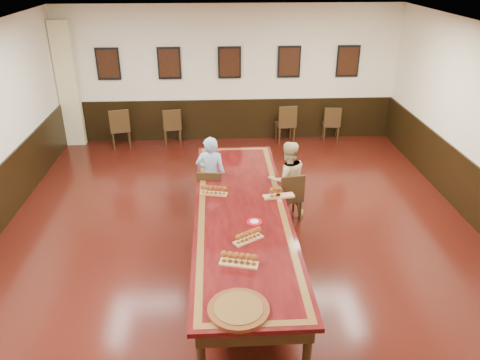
{
  "coord_description": "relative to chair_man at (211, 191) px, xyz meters",
  "views": [
    {
      "loc": [
        -0.36,
        -6.06,
        4.18
      ],
      "look_at": [
        0.0,
        0.5,
        1.0
      ],
      "focal_mm": 35.0,
      "sensor_mm": 36.0,
      "label": 1
    }
  ],
  "objects": [
    {
      "name": "floor",
      "position": [
        0.47,
        -1.22,
        -0.45
      ],
      "size": [
        8.0,
        10.0,
        0.02
      ],
      "primitive_type": "cube",
      "color": "black",
      "rests_on": "ground"
    },
    {
      "name": "ceiling",
      "position": [
        0.47,
        -1.22,
        2.77
      ],
      "size": [
        8.0,
        10.0,
        0.02
      ],
      "primitive_type": "cube",
      "color": "white",
      "rests_on": "floor"
    },
    {
      "name": "wall_back",
      "position": [
        0.47,
        3.79,
        1.16
      ],
      "size": [
        8.0,
        0.02,
        3.2
      ],
      "primitive_type": "cube",
      "color": "#F5F2CD",
      "rests_on": "floor"
    },
    {
      "name": "chair_man",
      "position": [
        0.0,
        0.0,
        0.0
      ],
      "size": [
        0.46,
        0.5,
        0.89
      ],
      "primitive_type": null,
      "rotation": [
        0.0,
        0.0,
        3.03
      ],
      "color": "#332116",
      "rests_on": "floor"
    },
    {
      "name": "chair_woman",
      "position": [
        1.33,
        -0.22,
        -0.0
      ],
      "size": [
        0.49,
        0.52,
        0.89
      ],
      "primitive_type": null,
      "rotation": [
        0.0,
        0.0,
        3.33
      ],
      "color": "#332116",
      "rests_on": "floor"
    },
    {
      "name": "spare_chair_a",
      "position": [
        -2.15,
        3.35,
        0.04
      ],
      "size": [
        0.56,
        0.59,
        0.97
      ],
      "primitive_type": null,
      "rotation": [
        0.0,
        0.0,
        3.38
      ],
      "color": "#332116",
      "rests_on": "floor"
    },
    {
      "name": "spare_chair_b",
      "position": [
        -0.94,
        3.5,
        0.01
      ],
      "size": [
        0.49,
        0.52,
        0.9
      ],
      "primitive_type": null,
      "rotation": [
        0.0,
        0.0,
        3.31
      ],
      "color": "#332116",
      "rests_on": "floor"
    },
    {
      "name": "spare_chair_c",
      "position": [
        1.81,
        3.49,
        0.03
      ],
      "size": [
        0.49,
        0.52,
        0.94
      ],
      "primitive_type": null,
      "rotation": [
        0.0,
        0.0,
        3.24
      ],
      "color": "#332116",
      "rests_on": "floor"
    },
    {
      "name": "spare_chair_d",
      "position": [
        2.96,
        3.56,
        -0.01
      ],
      "size": [
        0.45,
        0.48,
        0.86
      ],
      "primitive_type": null,
      "rotation": [
        0.0,
        0.0,
        3.03
      ],
      "color": "#332116",
      "rests_on": "floor"
    },
    {
      "name": "person_man",
      "position": [
        0.01,
        0.09,
        0.26
      ],
      "size": [
        0.55,
        0.39,
        1.42
      ],
      "primitive_type": "imported",
      "rotation": [
        0.0,
        0.0,
        3.03
      ],
      "color": "#4A86BB",
      "rests_on": "floor"
    },
    {
      "name": "person_woman",
      "position": [
        1.32,
        -0.12,
        0.25
      ],
      "size": [
        0.78,
        0.65,
        1.39
      ],
      "primitive_type": "imported",
      "rotation": [
        0.0,
        0.0,
        3.33
      ],
      "color": "#D5C285",
      "rests_on": "floor"
    },
    {
      "name": "pink_phone",
      "position": [
        1.07,
        -0.96,
        0.31
      ],
      "size": [
        0.07,
        0.14,
        0.01
      ],
      "primitive_type": "cube",
      "rotation": [
        0.0,
        0.0,
        0.06
      ],
      "color": "#E64C73",
      "rests_on": "conference_table"
    },
    {
      "name": "curtain",
      "position": [
        -3.28,
        3.6,
        1.01
      ],
      "size": [
        0.45,
        0.18,
        2.9
      ],
      "primitive_type": "cube",
      "color": "beige",
      "rests_on": "floor"
    },
    {
      "name": "wainscoting",
      "position": [
        0.47,
        -1.22,
        0.06
      ],
      "size": [
        8.0,
        10.0,
        1.0
      ],
      "color": "black",
      "rests_on": "floor"
    },
    {
      "name": "conference_table",
      "position": [
        0.47,
        -1.22,
        0.17
      ],
      "size": [
        1.4,
        5.0,
        0.76
      ],
      "color": "black",
      "rests_on": "floor"
    },
    {
      "name": "posters",
      "position": [
        0.47,
        3.72,
        1.46
      ],
      "size": [
        6.14,
        0.04,
        0.74
      ],
      "color": "black",
      "rests_on": "wall_back"
    },
    {
      "name": "flight_a",
      "position": [
        0.05,
        -0.71,
        0.38
      ],
      "size": [
        0.45,
        0.22,
        0.16
      ],
      "color": "#AB7948",
      "rests_on": "conference_table"
    },
    {
      "name": "flight_b",
      "position": [
        1.05,
        -0.86,
        0.39
      ],
      "size": [
        0.5,
        0.22,
        0.18
      ],
      "color": "#AB7948",
      "rests_on": "conference_table"
    },
    {
      "name": "flight_c",
      "position": [
        0.51,
        -2.06,
        0.38
      ],
      "size": [
        0.43,
        0.34,
        0.16
      ],
      "color": "#AB7948",
      "rests_on": "conference_table"
    },
    {
      "name": "flight_d",
      "position": [
        0.35,
        -2.59,
        0.39
      ],
      "size": [
        0.5,
        0.26,
        0.18
      ],
      "color": "#AB7948",
      "rests_on": "conference_table"
    },
    {
      "name": "red_plate_grp",
      "position": [
        0.63,
        -1.61,
        0.32
      ],
      "size": [
        0.22,
        0.22,
        0.03
      ],
      "color": "red",
      "rests_on": "conference_table"
    },
    {
      "name": "carved_platter",
      "position": [
        0.31,
        -3.41,
        0.33
      ],
      "size": [
        0.81,
        0.81,
        0.05
      ],
      "color": "#4F250F",
      "rests_on": "conference_table"
    }
  ]
}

